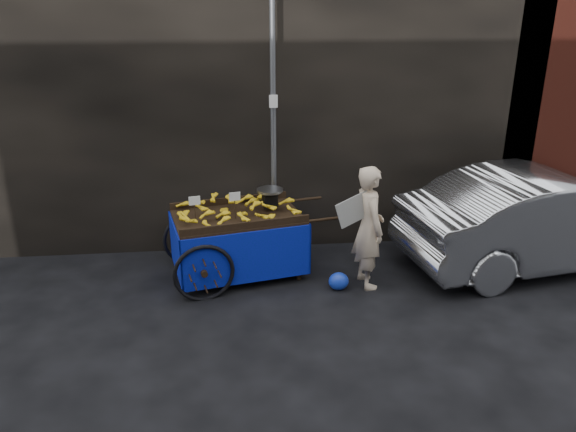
{
  "coord_description": "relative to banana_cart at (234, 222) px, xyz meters",
  "views": [
    {
      "loc": [
        -0.32,
        -6.7,
        3.75
      ],
      "look_at": [
        0.43,
        0.5,
        0.94
      ],
      "focal_mm": 35.0,
      "sensor_mm": 36.0,
      "label": 1
    }
  ],
  "objects": [
    {
      "name": "building_wall",
      "position": [
        0.71,
        1.93,
        1.68
      ],
      "size": [
        13.5,
        2.0,
        5.0
      ],
      "color": "black",
      "rests_on": "ground"
    },
    {
      "name": "plastic_bag",
      "position": [
        1.41,
        -0.61,
        -0.69
      ],
      "size": [
        0.28,
        0.22,
        0.25
      ],
      "primitive_type": "ellipsoid",
      "color": "#1936BE",
      "rests_on": "ground"
    },
    {
      "name": "street_pole",
      "position": [
        0.62,
        0.63,
        1.19
      ],
      "size": [
        0.12,
        0.1,
        4.0
      ],
      "color": "slate",
      "rests_on": "ground"
    },
    {
      "name": "ground",
      "position": [
        0.32,
        -0.67,
        -0.82
      ],
      "size": [
        80.0,
        80.0,
        0.0
      ],
      "primitive_type": "plane",
      "color": "black",
      "rests_on": "ground"
    },
    {
      "name": "banana_cart",
      "position": [
        0.0,
        0.0,
        0.0
      ],
      "size": [
        2.61,
        1.56,
        1.33
      ],
      "rotation": [
        0.0,
        0.0,
        0.21
      ],
      "color": "black",
      "rests_on": "ground"
    },
    {
      "name": "parked_car",
      "position": [
        4.62,
        -0.09,
        -0.1
      ],
      "size": [
        4.58,
        2.23,
        1.45
      ],
      "primitive_type": "imported",
      "rotation": [
        0.0,
        0.0,
        1.74
      ],
      "color": "silver",
      "rests_on": "ground"
    },
    {
      "name": "vendor",
      "position": [
        1.82,
        -0.48,
        0.04
      ],
      "size": [
        0.76,
        0.68,
        1.72
      ],
      "rotation": [
        0.0,
        0.0,
        1.72
      ],
      "color": "beige",
      "rests_on": "ground"
    }
  ]
}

